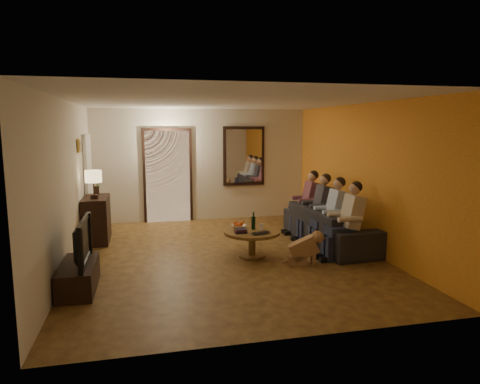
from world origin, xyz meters
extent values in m
cube|color=#482B13|center=(0.00, 0.00, 0.00)|extent=(5.00, 6.00, 0.01)
cube|color=white|center=(0.00, 0.00, 2.60)|extent=(5.00, 6.00, 0.01)
cube|color=beige|center=(0.00, 3.00, 1.30)|extent=(5.00, 0.02, 2.60)
cube|color=beige|center=(0.00, -3.00, 1.30)|extent=(5.00, 0.02, 2.60)
cube|color=beige|center=(-2.50, 0.00, 1.30)|extent=(0.02, 6.00, 2.60)
cube|color=beige|center=(2.50, 0.00, 1.30)|extent=(0.02, 6.00, 2.60)
cube|color=orange|center=(2.49, 0.00, 1.30)|extent=(0.01, 6.00, 2.60)
cube|color=#FFE0A5|center=(-0.80, 2.98, 1.05)|extent=(1.00, 0.06, 2.10)
cube|color=black|center=(-0.80, 2.97, 1.05)|extent=(1.12, 0.04, 2.22)
cube|color=silver|center=(-0.55, 2.98, 0.90)|extent=(0.45, 0.03, 1.70)
cube|color=black|center=(1.00, 2.96, 1.50)|extent=(1.00, 0.05, 1.40)
cube|color=white|center=(1.00, 2.93, 1.50)|extent=(0.86, 0.02, 1.26)
cube|color=white|center=(-2.46, 2.30, 1.02)|extent=(0.06, 0.85, 2.04)
cube|color=#B28C33|center=(-2.47, 1.30, 1.85)|extent=(0.03, 0.28, 0.24)
cube|color=brown|center=(-2.46, 1.30, 1.85)|extent=(0.01, 0.22, 0.18)
cube|color=black|center=(-2.25, 1.48, 0.43)|extent=(0.45, 0.97, 0.87)
cube|color=black|center=(-2.25, -1.07, 0.18)|extent=(0.45, 1.09, 0.36)
imported|color=black|center=(-2.25, -1.07, 0.67)|extent=(1.05, 0.14, 0.61)
imported|color=black|center=(2.04, 0.29, 0.35)|extent=(2.45, 1.06, 0.70)
cylinder|color=brown|center=(0.41, -0.15, 0.23)|extent=(1.00, 1.00, 0.45)
imported|color=white|center=(0.23, 0.07, 0.48)|extent=(0.26, 0.26, 0.06)
cylinder|color=silver|center=(0.59, -0.10, 0.50)|extent=(0.06, 0.06, 0.10)
imported|color=black|center=(0.51, -0.43, 0.46)|extent=(0.37, 0.29, 0.03)
camera|label=1|loc=(-1.35, -6.95, 2.18)|focal=32.00mm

